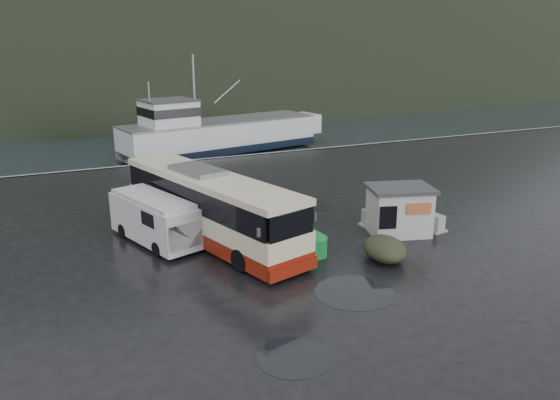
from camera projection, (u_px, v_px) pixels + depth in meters
name	position (u px, v px, depth m)	size (l,w,h in m)	color
ground	(298.00, 242.00, 26.68)	(160.00, 160.00, 0.00)	black
harbor_water	(86.00, 81.00, 122.88)	(300.00, 180.00, 0.02)	black
quay_edge	(191.00, 160.00, 44.17)	(160.00, 0.60, 1.50)	#999993
headland	(80.00, 58.00, 249.22)	(780.00, 540.00, 570.00)	black
coach_bus	(211.00, 239.00, 27.03)	(3.08, 12.35, 3.49)	beige
white_van	(156.00, 242.00, 26.63)	(1.95, 5.64, 2.36)	silver
waste_bin_left	(312.00, 257.00, 24.83)	(1.00, 1.00, 1.40)	#157735
waste_bin_right	(399.00, 224.00, 29.28)	(1.05, 1.05, 1.46)	#157735
dome_tent	(384.00, 259.00, 24.61)	(1.84, 2.58, 1.01)	#2D321E
ticket_kiosk	(398.00, 233.00, 27.85)	(3.16, 2.39, 2.47)	#BCBCB7
jersey_barrier_a	(429.00, 229.00, 28.50)	(0.88, 1.76, 0.88)	#999993
jersey_barrier_b	(374.00, 229.00, 28.51)	(0.89, 1.77, 0.89)	#999993
fishing_trawler	(221.00, 138.00, 53.97)	(23.27, 5.12, 9.31)	silver
puddles	(325.00, 270.00, 23.47)	(10.25, 16.65, 0.01)	black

